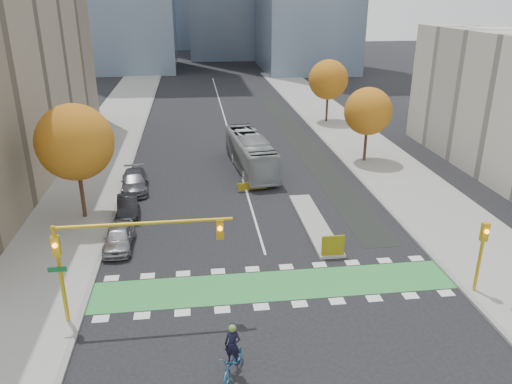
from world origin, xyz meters
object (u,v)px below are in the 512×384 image
object	(u,v)px
hazard_board	(333,245)
tree_east_near	(368,111)
tree_west	(75,142)
bus	(251,153)
tree_east_far	(328,80)
cyclist	(233,358)
parked_car_a	(119,237)
traffic_signal_east	(482,247)
parked_car_c	(134,182)
parked_car_b	(128,206)
traffic_signal_west	(114,246)

from	to	relation	value
hazard_board	tree_east_near	distance (m)	19.93
tree_west	bus	size ratio (longest dim) A/B	0.73
tree_east_far	hazard_board	bearing A→B (deg)	-104.12
cyclist	hazard_board	bearing A→B (deg)	77.58
hazard_board	parked_car_a	size ratio (longest dim) A/B	0.33
hazard_board	traffic_signal_east	distance (m)	8.26
hazard_board	parked_car_c	bearing A→B (deg)	135.06
tree_east_near	parked_car_a	distance (m)	26.04
tree_west	tree_east_far	world-z (taller)	tree_west
hazard_board	traffic_signal_east	size ratio (longest dim) A/B	0.34
traffic_signal_east	parked_car_b	world-z (taller)	traffic_signal_east
tree_west	traffic_signal_west	distance (m)	13.25
hazard_board	tree_west	world-z (taller)	tree_west
tree_east_near	parked_car_c	xyz separation A→B (m)	(-21.00, -4.83, -4.13)
parked_car_b	tree_east_far	bearing A→B (deg)	44.14
hazard_board	parked_car_b	xyz separation A→B (m)	(-13.00, 7.97, -0.13)
traffic_signal_west	parked_car_a	bearing A→B (deg)	97.93
parked_car_a	parked_car_c	size ratio (longest dim) A/B	0.84
traffic_signal_east	parked_car_a	world-z (taller)	traffic_signal_east
traffic_signal_west	cyclist	bearing A→B (deg)	-41.54
tree_west	tree_east_far	distance (m)	35.73
tree_east_far	cyclist	distance (m)	45.89
traffic_signal_east	parked_car_a	size ratio (longest dim) A/B	0.96
tree_east_far	parked_car_a	distance (m)	37.86
tree_east_far	parked_car_a	xyz separation A→B (m)	(-21.50, -30.83, -4.51)
tree_east_far	cyclist	xyz separation A→B (m)	(-15.33, -43.03, -4.42)
tree_east_near	tree_east_far	bearing A→B (deg)	88.21
tree_west	traffic_signal_west	bearing A→B (deg)	-71.98
tree_west	tree_east_far	bearing A→B (deg)	46.70
traffic_signal_east	tree_west	bearing A→B (deg)	150.93
tree_east_near	parked_car_b	bearing A→B (deg)	-154.92
hazard_board	tree_east_far	xyz separation A→B (m)	(8.50, 33.80, 4.44)
tree_west	traffic_signal_west	xyz separation A→B (m)	(4.07, -12.51, -1.58)
traffic_signal_west	traffic_signal_east	bearing A→B (deg)	0.01
hazard_board	parked_car_c	distance (m)	18.36
hazard_board	traffic_signal_west	world-z (taller)	traffic_signal_west
tree_east_near	bus	size ratio (longest dim) A/B	0.62
parked_car_c	bus	bearing A→B (deg)	17.13
traffic_signal_west	cyclist	world-z (taller)	traffic_signal_west
hazard_board	tree_west	bearing A→B (deg)	154.01
parked_car_b	parked_car_a	bearing A→B (deg)	-96.09
traffic_signal_east	parked_car_c	size ratio (longest dim) A/B	0.81
tree_east_near	hazard_board	bearing A→B (deg)	-114.20
traffic_signal_west	parked_car_c	bearing A→B (deg)	93.46
parked_car_c	cyclist	bearing A→B (deg)	-79.00
hazard_board	traffic_signal_west	xyz separation A→B (m)	(-11.93, -4.71, 3.23)
tree_west	hazard_board	bearing A→B (deg)	-25.99
parked_car_b	tree_west	bearing A→B (deg)	177.19
hazard_board	parked_car_a	bearing A→B (deg)	167.12
traffic_signal_west	parked_car_b	xyz separation A→B (m)	(-1.07, 12.68, -3.37)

